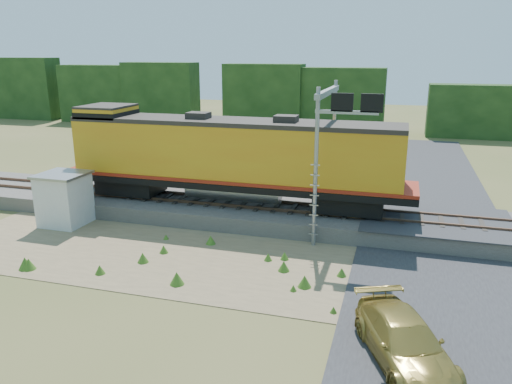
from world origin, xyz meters
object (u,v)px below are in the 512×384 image
(locomotive, at_px, (228,156))
(signal_gantry, at_px, (332,123))
(car, at_px, (405,341))
(shed, at_px, (64,199))

(locomotive, bearing_deg, signal_gantry, -6.97)
(locomotive, xyz_separation_m, signal_gantry, (5.47, -0.67, 2.03))
(signal_gantry, bearing_deg, car, -70.34)
(locomotive, xyz_separation_m, shed, (-7.66, -3.48, -1.97))
(shed, bearing_deg, signal_gantry, 12.67)
(locomotive, bearing_deg, shed, -155.55)
(locomotive, relative_size, signal_gantry, 2.61)
(shed, distance_m, signal_gantry, 14.02)
(locomotive, relative_size, shed, 6.92)
(locomotive, height_order, signal_gantry, signal_gantry)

